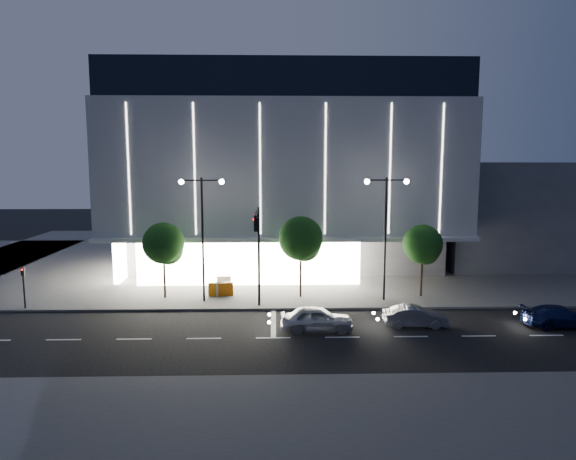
# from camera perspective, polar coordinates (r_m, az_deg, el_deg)

# --- Properties ---
(ground) EXTENTS (160.00, 160.00, 0.00)m
(ground) POSITION_cam_1_polar(r_m,az_deg,el_deg) (31.75, -5.31, -10.97)
(ground) COLOR black
(ground) RESTS_ON ground
(sidewalk_museum) EXTENTS (70.00, 40.00, 0.15)m
(sidewalk_museum) POSITION_cam_1_polar(r_m,az_deg,el_deg) (55.03, 1.55, -2.86)
(sidewalk_museum) COLOR #474747
(sidewalk_museum) RESTS_ON ground
(sidewalk_near) EXTENTS (70.00, 10.00, 0.15)m
(sidewalk_near) POSITION_cam_1_polar(r_m,az_deg,el_deg) (20.84, 7.18, -21.25)
(sidewalk_near) COLOR #474747
(sidewalk_near) RESTS_ON ground
(museum) EXTENTS (30.00, 25.80, 18.00)m
(museum) POSITION_cam_1_polar(r_m,az_deg,el_deg) (52.34, -0.54, 6.73)
(museum) COLOR #4C4C51
(museum) RESTS_ON ground
(annex_building) EXTENTS (16.00, 20.00, 10.00)m
(annex_building) POSITION_cam_1_polar(r_m,az_deg,el_deg) (59.30, 22.29, 2.13)
(annex_building) COLOR #4C4C51
(annex_building) RESTS_ON ground
(traffic_mast) EXTENTS (0.33, 5.89, 7.07)m
(traffic_mast) POSITION_cam_1_polar(r_m,az_deg,el_deg) (33.77, -3.35, -1.04)
(traffic_mast) COLOR black
(traffic_mast) RESTS_ON ground
(street_lamp_west) EXTENTS (3.16, 0.36, 9.00)m
(street_lamp_west) POSITION_cam_1_polar(r_m,az_deg,el_deg) (36.62, -9.49, 1.02)
(street_lamp_west) COLOR black
(street_lamp_west) RESTS_ON ground
(street_lamp_east) EXTENTS (3.16, 0.36, 9.00)m
(street_lamp_east) POSITION_cam_1_polar(r_m,az_deg,el_deg) (37.11, 10.80, 1.07)
(street_lamp_east) COLOR black
(street_lamp_east) RESTS_ON ground
(ped_signal_far) EXTENTS (0.22, 0.24, 3.00)m
(ped_signal_far) POSITION_cam_1_polar(r_m,az_deg,el_deg) (39.39, -27.31, -5.28)
(ped_signal_far) COLOR black
(ped_signal_far) RESTS_ON ground
(tree_left) EXTENTS (3.02, 3.02, 5.72)m
(tree_left) POSITION_cam_1_polar(r_m,az_deg,el_deg) (38.40, -13.62, -1.69)
(tree_left) COLOR black
(tree_left) RESTS_ON ground
(tree_mid) EXTENTS (3.25, 3.25, 6.15)m
(tree_mid) POSITION_cam_1_polar(r_m,az_deg,el_deg) (37.54, 1.46, -1.22)
(tree_mid) COLOR black
(tree_mid) RESTS_ON ground
(tree_right) EXTENTS (2.91, 2.91, 5.51)m
(tree_right) POSITION_cam_1_polar(r_m,az_deg,el_deg) (39.12, 14.75, -1.78)
(tree_right) COLOR black
(tree_right) RESTS_ON ground
(car_lead) EXTENTS (4.40, 1.80, 1.49)m
(car_lead) POSITION_cam_1_polar(r_m,az_deg,el_deg) (31.22, 3.24, -9.84)
(car_lead) COLOR #AAACB1
(car_lead) RESTS_ON ground
(car_second) EXTENTS (3.93, 1.47, 1.28)m
(car_second) POSITION_cam_1_polar(r_m,az_deg,el_deg) (32.95, 13.95, -9.31)
(car_second) COLOR gray
(car_second) RESTS_ON ground
(car_third) EXTENTS (4.51, 1.86, 1.31)m
(car_third) POSITION_cam_1_polar(r_m,az_deg,el_deg) (36.07, 27.98, -8.49)
(car_third) COLOR #131B48
(car_third) RESTS_ON ground
(barrier_a) EXTENTS (1.11, 0.28, 1.00)m
(barrier_a) POSITION_cam_1_polar(r_m,az_deg,el_deg) (38.80, -8.03, -6.55)
(barrier_a) COLOR orange
(barrier_a) RESTS_ON sidewalk_museum
(barrier_b) EXTENTS (1.11, 0.65, 1.00)m
(barrier_b) POSITION_cam_1_polar(r_m,az_deg,el_deg) (38.89, -7.25, -6.51)
(barrier_b) COLOR silver
(barrier_b) RESTS_ON sidewalk_museum
(barrier_c) EXTENTS (1.13, 0.50, 1.00)m
(barrier_c) POSITION_cam_1_polar(r_m,az_deg,el_deg) (38.74, -6.92, -6.56)
(barrier_c) COLOR #CD5F0B
(barrier_c) RESTS_ON sidewalk_museum
(barrier_d) EXTENTS (1.12, 0.38, 1.00)m
(barrier_d) POSITION_cam_1_polar(r_m,az_deg,el_deg) (40.81, -7.13, -5.83)
(barrier_d) COLOR white
(barrier_d) RESTS_ON sidewalk_museum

